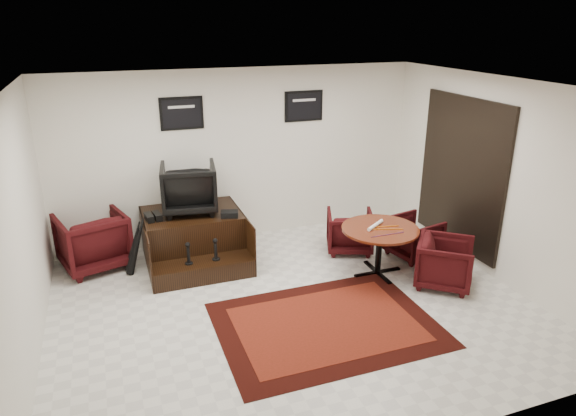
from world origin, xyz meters
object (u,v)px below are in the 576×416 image
Objects in this scene: shine_podium at (194,239)px; shine_chair at (189,185)px; table_chair_back at (350,229)px; table_chair_window at (414,235)px; meeting_table at (380,234)px; table_chair_corner at (445,261)px; armchair_side at (92,238)px.

shine_chair is at bearing 90.00° from shine_podium.
table_chair_window is at bearing 168.93° from table_chair_back.
shine_podium is 2.79m from meeting_table.
meeting_table is at bearing 87.06° from table_chair_corner.
table_chair_corner reaches higher than meeting_table.
shine_chair reaches higher than shine_podium.
shine_chair is 0.88× the size of armchair_side.
table_chair_window is at bearing 31.95° from table_chair_corner.
shine_podium is 1.84× the size of shine_chair.
meeting_table is at bearing 113.88° from table_chair_back.
table_chair_window is at bearing 22.23° from meeting_table.
shine_chair is (0.00, 0.15, 0.81)m from shine_podium.
armchair_side is 0.85× the size of meeting_table.
table_chair_back is at bearing 64.98° from table_chair_corner.
table_chair_back is (-0.04, 0.87, -0.27)m from meeting_table.
armchair_side is at bearing 102.62° from table_chair_corner.
meeting_table is (3.87, -1.64, 0.16)m from armchair_side.
armchair_side is at bearing 10.08° from table_chair_back.
table_chair_corner is at bearing 154.32° from shine_chair.
table_chair_back is 1.02× the size of table_chair_window.
table_chair_window is 0.95m from table_chair_corner.
shine_podium is at bearing 9.95° from table_chair_back.
table_chair_corner is at bearing 137.19° from armchair_side.
table_chair_back is at bearing 173.64° from shine_chair.
armchair_side is at bearing 168.77° from shine_podium.
table_chair_back is at bearing 152.12° from armchair_side.
shine_chair is at bearing 148.20° from meeting_table.
shine_chair is at bearing 6.57° from table_chair_back.
meeting_table is 1.56× the size of table_chair_window.
shine_podium is 2.15× the size of table_chair_window.
meeting_table is 0.91m from table_chair_window.
table_chair_back is at bearing 45.62° from table_chair_window.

